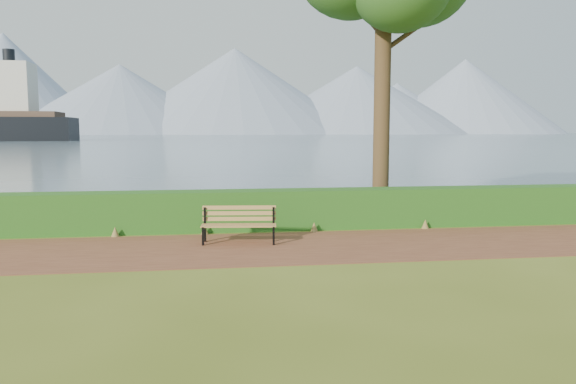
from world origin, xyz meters
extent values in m
plane|color=#4D5819|center=(0.00, 0.00, 0.00)|extent=(140.00, 140.00, 0.00)
cube|color=brown|center=(0.00, 0.30, 0.01)|extent=(40.00, 3.40, 0.01)
cube|color=#174B15|center=(0.00, 2.60, 0.50)|extent=(32.00, 0.85, 1.00)
cube|color=#496076|center=(0.00, 260.00, 0.01)|extent=(700.00, 510.00, 0.00)
cone|color=gray|center=(-140.00, 410.00, 35.00)|extent=(140.00, 140.00, 70.00)
cone|color=gray|center=(-60.00, 395.00, 24.00)|extent=(160.00, 160.00, 48.00)
cone|color=gray|center=(20.00, 405.00, 31.00)|extent=(190.00, 190.00, 62.00)
cone|color=gray|center=(110.00, 400.00, 25.00)|extent=(170.00, 170.00, 50.00)
cone|color=gray|center=(200.00, 410.00, 29.00)|extent=(150.00, 150.00, 58.00)
cone|color=gray|center=(-10.00, 430.00, 17.50)|extent=(120.00, 120.00, 35.00)
cone|color=gray|center=(150.00, 425.00, 20.00)|extent=(130.00, 130.00, 40.00)
cube|color=black|center=(-1.13, 0.71, 0.21)|extent=(0.05, 0.06, 0.41)
cube|color=black|center=(-1.08, 1.11, 0.40)|extent=(0.05, 0.06, 0.79)
cube|color=black|center=(-1.11, 0.91, 0.39)|extent=(0.10, 0.48, 0.05)
cube|color=black|center=(0.40, 0.53, 0.21)|extent=(0.05, 0.06, 0.41)
cube|color=black|center=(0.45, 0.94, 0.40)|extent=(0.05, 0.06, 0.79)
cube|color=black|center=(0.43, 0.73, 0.39)|extent=(0.10, 0.48, 0.05)
cube|color=olive|center=(-0.36, 0.65, 0.41)|extent=(1.65, 0.27, 0.03)
cube|color=olive|center=(-0.35, 0.76, 0.41)|extent=(1.65, 0.27, 0.03)
cube|color=olive|center=(-0.33, 0.88, 0.41)|extent=(1.65, 0.27, 0.03)
cube|color=olive|center=(-0.32, 0.99, 0.41)|extent=(1.65, 0.27, 0.03)
cube|color=olive|center=(-0.31, 1.05, 0.52)|extent=(1.65, 0.23, 0.09)
cube|color=olive|center=(-0.31, 1.05, 0.65)|extent=(1.65, 0.23, 0.09)
cube|color=olive|center=(-0.31, 1.05, 0.78)|extent=(1.65, 0.23, 0.09)
cylinder|color=#312014|center=(3.86, 3.83, 4.13)|extent=(0.46, 0.46, 8.26)
cylinder|color=#312014|center=(4.37, 3.83, 5.05)|extent=(1.21, 0.14, 0.90)
cylinder|color=#312014|center=(3.40, 3.94, 5.62)|extent=(0.93, 0.43, 0.83)
cube|color=beige|center=(-47.39, 132.63, 12.40)|extent=(10.32, 9.49, 12.39)
cylinder|color=black|center=(-47.39, 132.63, 19.72)|extent=(2.70, 2.70, 3.94)
camera|label=1|loc=(-1.01, -11.50, 2.51)|focal=35.00mm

